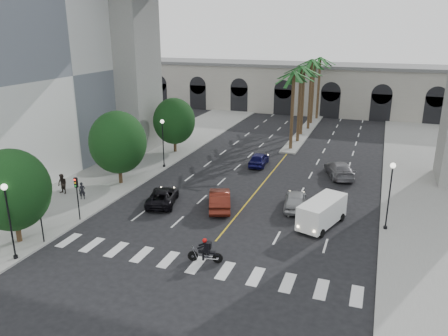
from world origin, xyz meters
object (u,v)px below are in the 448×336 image
pedestrian_b (62,184)px  traffic_signal_near (40,211)px  car_a (296,200)px  pedestrian_a (82,191)px  lamp_post_left_far (163,139)px  lamp_post_right (390,191)px  car_e (259,159)px  cargo_van (322,212)px  car_d (339,169)px  traffic_signal_far (77,191)px  car_c (163,196)px  motorcycle_rider (206,251)px  lamp_post_left_near (9,215)px  car_b (220,199)px

pedestrian_b → traffic_signal_near: bearing=-47.9°
car_a → pedestrian_b: size_ratio=2.41×
car_a → pedestrian_a: bearing=6.3°
lamp_post_left_far → lamp_post_right: (22.80, -8.00, 0.00)m
car_e → cargo_van: (8.71, -13.28, 0.46)m
car_d → pedestrian_b: size_ratio=2.91×
car_a → lamp_post_right: bearing=157.1°
traffic_signal_far → car_c: bearing=50.7°
motorcycle_rider → traffic_signal_far: bearing=158.8°
traffic_signal_far → lamp_post_left_near: bearing=-90.9°
car_c → pedestrian_b: pedestrian_b is taller
car_c → pedestrian_a: bearing=-1.7°
pedestrian_a → pedestrian_b: (-2.49, 0.47, 0.16)m
lamp_post_left_far → car_e: size_ratio=1.25×
traffic_signal_far → car_c: size_ratio=0.75×
lamp_post_left_near → car_e: (9.43, 25.42, -2.49)m
motorcycle_rider → car_b: motorcycle_rider is taller
car_d → pedestrian_a: pedestrian_a is taller
motorcycle_rider → car_b: 8.90m
traffic_signal_near → car_b: bearing=47.1°
cargo_van → car_c: bearing=-161.1°
lamp_post_left_far → car_e: lamp_post_left_far is taller
motorcycle_rider → cargo_van: size_ratio=0.44×
lamp_post_right → traffic_signal_near: (-22.70, -10.50, -0.71)m
car_d → car_b: bearing=34.6°
traffic_signal_near → traffic_signal_far: 4.00m
car_e → cargo_van: cargo_van is taller
lamp_post_right → car_c: (-18.23, -1.04, -2.55)m
lamp_post_left_near → car_d: lamp_post_left_near is taller
lamp_post_right → pedestrian_a: (-25.21, -2.82, -2.31)m
traffic_signal_near → pedestrian_b: bearing=121.5°
pedestrian_a → traffic_signal_far: bearing=-85.2°
lamp_post_left_near → traffic_signal_near: lamp_post_left_near is taller
traffic_signal_near → cargo_van: 20.49m
pedestrian_a → pedestrian_b: 2.54m
lamp_post_left_far → car_a: bearing=-21.4°
traffic_signal_near → motorcycle_rider: 12.00m
lamp_post_left_near → car_a: bearing=43.7°
traffic_signal_far → motorcycle_rider: 12.13m
cargo_van → pedestrian_b: cargo_van is taller
car_e → pedestrian_a: bearing=48.8°
traffic_signal_far → car_b: size_ratio=0.74×
car_e → pedestrian_b: size_ratio=2.30×
car_d → motorcycle_rider: bearing=53.4°
car_a → pedestrian_a: (-18.00, -4.70, 0.15)m
lamp_post_right → car_a: 7.85m
traffic_signal_far → car_e: size_ratio=0.85×
traffic_signal_far → pedestrian_a: traffic_signal_far is taller
traffic_signal_far → pedestrian_b: bearing=140.3°
lamp_post_left_far → traffic_signal_near: size_ratio=1.47×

